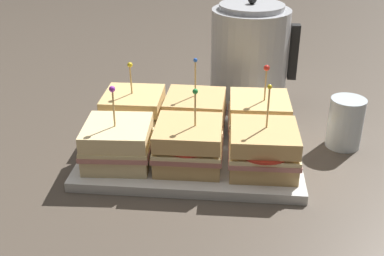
{
  "coord_description": "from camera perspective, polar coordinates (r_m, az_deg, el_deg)",
  "views": [
    {
      "loc": [
        0.08,
        -0.81,
        0.47
      ],
      "look_at": [
        0.0,
        0.0,
        0.06
      ],
      "focal_mm": 45.0,
      "sensor_mm": 36.0,
      "label": 1
    }
  ],
  "objects": [
    {
      "name": "sandwich_back_center",
      "position": [
        0.97,
        0.29,
        1.67
      ],
      "size": [
        0.12,
        0.13,
        0.16
      ],
      "color": "tan",
      "rests_on": "serving_platter"
    },
    {
      "name": "sandwich_back_right",
      "position": [
        0.97,
        7.92,
        1.33
      ],
      "size": [
        0.12,
        0.12,
        0.15
      ],
      "color": "tan",
      "rests_on": "serving_platter"
    },
    {
      "name": "sandwich_front_right",
      "position": [
        0.85,
        8.45,
        -2.47
      ],
      "size": [
        0.12,
        0.13,
        0.16
      ],
      "color": "tan",
      "rests_on": "serving_platter"
    },
    {
      "name": "kettle_steel",
      "position": [
        1.16,
        6.85,
        8.76
      ],
      "size": [
        0.2,
        0.18,
        0.25
      ],
      "color": "#B7BABF",
      "rests_on": "ground_plane"
    },
    {
      "name": "ground_plane",
      "position": [
        0.94,
        0.0,
        -3.21
      ],
      "size": [
        6.0,
        6.0,
        0.0
      ],
      "primitive_type": "plane",
      "color": "#4C4238"
    },
    {
      "name": "sandwich_back_left",
      "position": [
        0.99,
        -6.92,
        1.95
      ],
      "size": [
        0.12,
        0.13,
        0.14
      ],
      "color": "tan",
      "rests_on": "serving_platter"
    },
    {
      "name": "sandwich_front_left",
      "position": [
        0.87,
        -8.76,
        -1.8
      ],
      "size": [
        0.13,
        0.13,
        0.15
      ],
      "color": "beige",
      "rests_on": "serving_platter"
    },
    {
      "name": "drinking_glass",
      "position": [
        0.99,
        17.73,
        0.59
      ],
      "size": [
        0.07,
        0.07,
        0.1
      ],
      "color": "silver",
      "rests_on": "ground_plane"
    },
    {
      "name": "serving_platter",
      "position": [
        0.93,
        0.0,
        -2.73
      ],
      "size": [
        0.41,
        0.3,
        0.02
      ],
      "color": "silver",
      "rests_on": "ground_plane"
    },
    {
      "name": "sandwich_front_center",
      "position": [
        0.85,
        -0.32,
        -2.01
      ],
      "size": [
        0.12,
        0.12,
        0.15
      ],
      "color": "tan",
      "rests_on": "serving_platter"
    }
  ]
}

